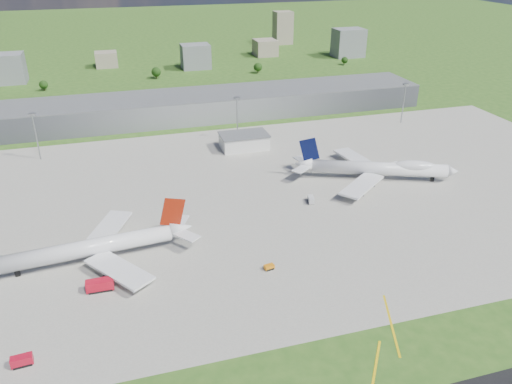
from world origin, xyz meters
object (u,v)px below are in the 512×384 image
object	(u,v)px
crash_tender	(22,361)
van_white_near	(311,200)
fire_truck	(100,285)
van_white_far	(395,165)
airliner_red_twin	(96,247)
tug_yellow	(269,267)
airliner_blue_quad	(379,169)

from	to	relation	value
crash_tender	van_white_near	bearing A→B (deg)	25.95
fire_truck	van_white_far	distance (m)	162.54
crash_tender	airliner_red_twin	bearing A→B (deg)	61.88
airliner_red_twin	van_white_near	xyz separation A→B (m)	(92.59, 20.38, -4.07)
tug_yellow	van_white_near	world-z (taller)	van_white_near
van_white_near	tug_yellow	bearing A→B (deg)	155.36
airliner_red_twin	van_white_near	distance (m)	94.89
airliner_red_twin	van_white_near	bearing A→B (deg)	-173.04
tug_yellow	van_white_near	bearing A→B (deg)	41.74
tug_yellow	van_white_far	size ratio (longest dim) A/B	0.85
airliner_blue_quad	tug_yellow	size ratio (longest dim) A/B	19.31
airliner_red_twin	tug_yellow	distance (m)	63.58
airliner_blue_quad	van_white_near	xyz separation A→B (m)	(-41.10, -14.10, -4.36)
airliner_red_twin	airliner_blue_quad	size ratio (longest dim) A/B	0.99
fire_truck	crash_tender	xyz separation A→B (m)	(-21.07, -28.58, -0.45)
van_white_near	fire_truck	bearing A→B (deg)	126.13
airliner_blue_quad	fire_truck	world-z (taller)	airliner_blue_quad
airliner_blue_quad	fire_truck	distance (m)	143.24
fire_truck	crash_tender	world-z (taller)	fire_truck
fire_truck	tug_yellow	distance (m)	58.23
airliner_red_twin	van_white_far	size ratio (longest dim) A/B	16.11
fire_truck	tug_yellow	xyz separation A→B (m)	(58.05, -4.44, -1.04)
airliner_red_twin	fire_truck	distance (m)	19.36
fire_truck	crash_tender	bearing A→B (deg)	-125.65
airliner_red_twin	van_white_near	size ratio (longest dim) A/B	12.70
airliner_blue_quad	fire_truck	size ratio (longest dim) A/B	8.33
crash_tender	van_white_far	size ratio (longest dim) A/B	1.29
airliner_blue_quad	tug_yellow	world-z (taller)	airliner_blue_quad
fire_truck	van_white_near	size ratio (longest dim) A/B	1.54
crash_tender	van_white_far	world-z (taller)	crash_tender
crash_tender	tug_yellow	distance (m)	82.72
airliner_blue_quad	fire_truck	xyz separation A→B (m)	(-132.82, -53.50, -3.77)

